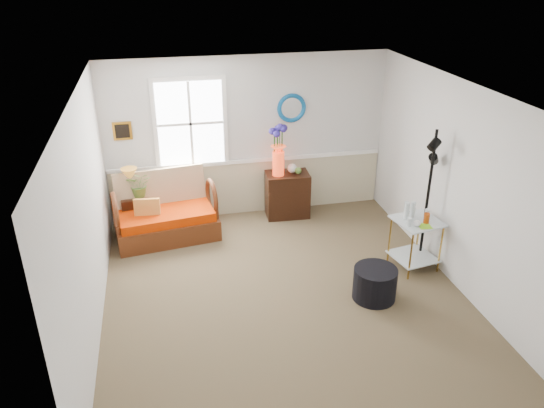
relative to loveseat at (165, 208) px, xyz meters
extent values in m
cube|color=brown|center=(1.40, -1.89, -0.49)|extent=(4.50, 5.00, 0.01)
cube|color=white|center=(1.40, -1.89, 2.11)|extent=(4.50, 5.00, 0.01)
cube|color=silver|center=(1.40, 0.61, 0.81)|extent=(4.50, 0.01, 2.60)
cube|color=silver|center=(1.40, -4.39, 0.81)|extent=(4.50, 0.01, 2.60)
cube|color=silver|center=(-0.85, -1.89, 0.81)|extent=(0.01, 5.00, 2.60)
cube|color=silver|center=(3.65, -1.89, 0.81)|extent=(0.01, 5.00, 2.60)
cube|color=#C1B896|center=(1.40, 0.59, -0.04)|extent=(4.46, 0.02, 0.90)
cube|color=white|center=(1.40, 0.58, 0.43)|extent=(4.46, 0.04, 0.06)
cube|color=orange|center=(-0.52, 0.59, 1.06)|extent=(0.28, 0.03, 0.28)
torus|color=#0E72B0|center=(2.10, 0.59, 1.26)|extent=(0.47, 0.07, 0.47)
imported|color=#4D752E|center=(-0.34, 0.25, 0.27)|extent=(0.42, 0.45, 0.31)
cylinder|color=black|center=(2.49, -2.19, -0.28)|extent=(0.64, 0.64, 0.42)
camera|label=1|loc=(0.03, -7.37, 3.47)|focal=35.00mm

